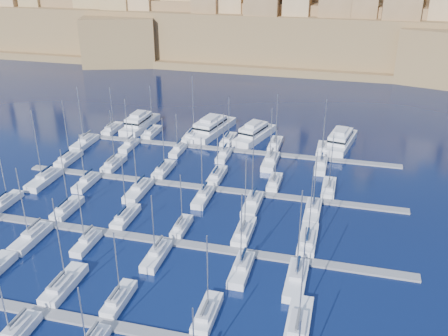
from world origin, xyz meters
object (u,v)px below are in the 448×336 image
(sailboat_4, at_px, (207,313))
(motor_yacht_a, at_px, (140,123))
(motor_yacht_b, at_px, (211,127))
(motor_yacht_c, at_px, (254,133))
(sailboat_2, at_px, (64,285))
(motor_yacht_d, at_px, (340,140))

(sailboat_4, height_order, motor_yacht_a, sailboat_4)
(motor_yacht_a, relative_size, motor_yacht_b, 0.82)
(motor_yacht_b, xyz_separation_m, motor_yacht_c, (12.39, -1.46, 0.00))
(sailboat_2, distance_m, motor_yacht_a, 71.76)
(motor_yacht_c, relative_size, motor_yacht_d, 0.95)
(motor_yacht_d, bearing_deg, motor_yacht_a, -179.56)
(motor_yacht_b, xyz_separation_m, motor_yacht_d, (35.03, -1.03, 0.00))
(sailboat_4, xyz_separation_m, motor_yacht_b, (-19.79, 71.75, 0.99))
(sailboat_4, distance_m, motor_yacht_b, 74.44)
(motor_yacht_a, bearing_deg, sailboat_2, -75.97)
(sailboat_2, height_order, motor_yacht_b, sailboat_2)
(sailboat_4, distance_m, motor_yacht_c, 70.68)
(sailboat_2, height_order, sailboat_4, sailboat_2)
(sailboat_4, relative_size, motor_yacht_c, 0.79)
(motor_yacht_b, height_order, motor_yacht_c, same)
(sailboat_2, height_order, motor_yacht_a, sailboat_2)
(sailboat_4, bearing_deg, sailboat_2, 178.32)
(motor_yacht_c, bearing_deg, sailboat_4, -83.99)
(sailboat_2, bearing_deg, motor_yacht_a, 104.03)
(motor_yacht_a, distance_m, motor_yacht_d, 55.73)
(motor_yacht_a, distance_m, motor_yacht_c, 33.09)
(motor_yacht_a, relative_size, motor_yacht_d, 0.93)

